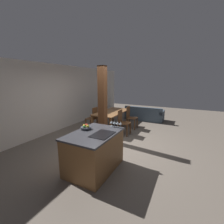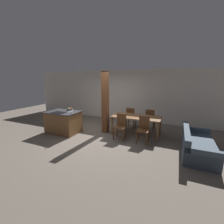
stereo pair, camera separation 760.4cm
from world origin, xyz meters
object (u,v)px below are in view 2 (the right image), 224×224
object	(u,v)px
couch	(197,146)
timber_post	(105,103)
fruit_bowl	(70,109)
dining_chair_near_left	(120,126)
wine_glass_far	(71,111)
dining_chair_far_left	(131,117)
wine_glass_near	(68,112)
dining_table	(136,119)
wine_glass_end	(72,111)
kitchen_island	(63,122)
wine_glass_middle	(69,111)
dining_chair_far_right	(150,119)
dining_chair_near_right	(143,129)

from	to	relation	value
couch	timber_post	xyz separation A→B (m)	(-3.38, 0.56, 1.02)
fruit_bowl	dining_chair_near_left	xyz separation A→B (m)	(2.33, 0.01, -0.45)
fruit_bowl	wine_glass_far	distance (m)	0.72
fruit_bowl	dining_chair_far_left	xyz separation A→B (m)	(2.33, 1.39, -0.45)
wine_glass_near	dining_table	world-z (taller)	wine_glass_near
wine_glass_near	timber_post	xyz separation A→B (m)	(1.03, 1.12, 0.24)
wine_glass_end	timber_post	xyz separation A→B (m)	(1.03, 0.86, 0.24)
fruit_bowl	dining_chair_near_left	world-z (taller)	fruit_bowl
wine_glass_far	couch	distance (m)	4.49
kitchen_island	couch	bearing A→B (deg)	1.82
dining_chair_far_left	kitchen_island	bearing A→B (deg)	34.76
wine_glass_middle	couch	xyz separation A→B (m)	(4.41, 0.47, -0.77)
wine_glass_middle	dining_table	xyz separation A→B (m)	(2.29, 1.33, -0.36)
dining_chair_far_right	fruit_bowl	bearing A→B (deg)	23.46
dining_chair_near_left	dining_chair_far_right	xyz separation A→B (m)	(0.87, 1.38, 0.00)
wine_glass_middle	timber_post	distance (m)	1.48
dining_chair_far_right	timber_post	world-z (taller)	timber_post
wine_glass_far	dining_chair_near_right	bearing A→B (deg)	11.42
dining_chair_far_left	couch	xyz separation A→B (m)	(2.55, -1.54, -0.25)
wine_glass_end	dining_table	xyz separation A→B (m)	(2.29, 1.16, -0.36)
dining_chair_far_left	wine_glass_far	bearing A→B (deg)	46.18
timber_post	dining_chair_near_left	bearing A→B (deg)	-25.85
wine_glass_middle	dining_chair_far_left	xyz separation A→B (m)	(1.85, 2.02, -0.52)
kitchen_island	wine_glass_near	bearing A→B (deg)	-33.46
kitchen_island	wine_glass_far	size ratio (longest dim) A/B	8.90
dining_chair_far_left	dining_chair_near_left	bearing A→B (deg)	90.00
kitchen_island	dining_table	bearing A→B (deg)	19.32
dining_table	dining_chair_near_right	xyz separation A→B (m)	(0.44, -0.69, -0.16)
dining_chair_near_left	couch	size ratio (longest dim) A/B	0.49
fruit_bowl	timber_post	size ratio (longest dim) A/B	0.10
dining_chair_near_left	dining_chair_near_right	world-z (taller)	same
wine_glass_end	dining_chair_near_left	distance (m)	1.98
dining_chair_near_left	dining_chair_far_left	size ratio (longest dim) A/B	1.00
dining_chair_near_right	wine_glass_end	bearing A→B (deg)	-170.31
wine_glass_near	wine_glass_end	bearing A→B (deg)	90.00
wine_glass_far	dining_chair_near_left	xyz separation A→B (m)	(1.85, 0.55, -0.52)
dining_chair_near_right	dining_chair_far_left	distance (m)	1.63
wine_glass_near	wine_glass_middle	bearing A→B (deg)	90.00
dining_chair_near_right	dining_chair_far_right	world-z (taller)	same
kitchen_island	wine_glass_middle	size ratio (longest dim) A/B	8.90
wine_glass_middle	dining_table	bearing A→B (deg)	30.08
wine_glass_far	dining_chair_far_left	distance (m)	2.73
wine_glass_middle	dining_chair_far_right	size ratio (longest dim) A/B	0.16
couch	dining_table	bearing A→B (deg)	68.30
dining_chair_near_right	dining_chair_far_right	distance (m)	1.38
dining_chair_far_left	dining_chair_far_right	bearing A→B (deg)	-180.00
wine_glass_middle	wine_glass_end	distance (m)	0.17
kitchen_island	dining_table	xyz separation A→B (m)	(2.89, 1.01, 0.21)
fruit_bowl	dining_chair_near_right	bearing A→B (deg)	0.13
fruit_bowl	dining_chair_near_right	xyz separation A→B (m)	(3.20, 0.01, -0.45)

